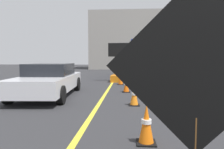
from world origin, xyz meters
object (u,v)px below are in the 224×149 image
at_px(roadwork_sign, 197,71).
at_px(highway_guide_sign, 157,43).
at_px(box_truck, 143,58).
at_px(pickup_car, 49,80).
at_px(traffic_cone_far_lane, 126,85).
at_px(traffic_cone_curbside, 121,79).
at_px(traffic_cone_near_sign, 146,124).
at_px(traffic_cone_mid_lane, 134,95).
at_px(arrow_board_trailer, 119,75).

distance_m(roadwork_sign, highway_guide_sign, 23.04).
relative_size(roadwork_sign, highway_guide_sign, 0.47).
xyz_separation_m(box_truck, pickup_car, (-4.71, -10.83, -1.02)).
bearing_deg(traffic_cone_far_lane, box_truck, 81.53).
xyz_separation_m(roadwork_sign, traffic_cone_curbside, (-1.04, 11.02, -1.12)).
height_order(traffic_cone_near_sign, traffic_cone_mid_lane, traffic_cone_near_sign).
relative_size(box_truck, pickup_car, 1.46).
bearing_deg(arrow_board_trailer, box_truck, 67.60).
height_order(roadwork_sign, traffic_cone_mid_lane, roadwork_sign).
distance_m(box_truck, pickup_car, 11.86).
bearing_deg(highway_guide_sign, traffic_cone_mid_lane, -100.05).
bearing_deg(traffic_cone_mid_lane, highway_guide_sign, 79.95).
xyz_separation_m(box_truck, traffic_cone_mid_lane, (-1.14, -12.44, -1.37)).
bearing_deg(arrow_board_trailer, traffic_cone_near_sign, -85.20).
distance_m(highway_guide_sign, traffic_cone_near_sign, 21.28).
height_order(highway_guide_sign, traffic_cone_near_sign, highway_guide_sign).
bearing_deg(traffic_cone_curbside, arrow_board_trailer, 94.31).
xyz_separation_m(arrow_board_trailer, box_truck, (1.94, 4.70, 1.24)).
bearing_deg(pickup_car, traffic_cone_far_lane, 20.93).
bearing_deg(traffic_cone_mid_lane, box_truck, 84.76).
bearing_deg(roadwork_sign, traffic_cone_curbside, 95.41).
relative_size(arrow_board_trailer, box_truck, 0.37).
xyz_separation_m(traffic_cone_near_sign, traffic_cone_far_lane, (-0.41, 6.11, -0.04)).
relative_size(traffic_cone_near_sign, traffic_cone_far_lane, 1.11).
xyz_separation_m(pickup_car, traffic_cone_mid_lane, (3.57, -1.60, -0.36)).
relative_size(roadwork_sign, pickup_car, 0.46).
relative_size(roadwork_sign, traffic_cone_far_lane, 3.45).
bearing_deg(box_truck, highway_guide_sign, 69.01).
height_order(roadwork_sign, traffic_cone_near_sign, roadwork_sign).
relative_size(highway_guide_sign, traffic_cone_near_sign, 6.69).
height_order(pickup_car, traffic_cone_near_sign, pickup_car).
bearing_deg(box_truck, traffic_cone_mid_lane, -95.24).
distance_m(traffic_cone_mid_lane, traffic_cone_far_lane, 2.87).
height_order(arrow_board_trailer, highway_guide_sign, highway_guide_sign).
distance_m(box_truck, highway_guide_sign, 5.78).
xyz_separation_m(pickup_car, traffic_cone_far_lane, (3.28, 1.26, -0.37)).
height_order(highway_guide_sign, traffic_cone_mid_lane, highway_guide_sign).
xyz_separation_m(roadwork_sign, pickup_car, (-3.96, 6.80, -0.77)).
bearing_deg(traffic_cone_far_lane, traffic_cone_curbside, 97.08).
bearing_deg(traffic_cone_far_lane, traffic_cone_mid_lane, -84.28).
bearing_deg(box_truck, traffic_cone_far_lane, -98.47).
distance_m(roadwork_sign, traffic_cone_mid_lane, 5.33).
xyz_separation_m(box_truck, traffic_cone_near_sign, (-1.02, -15.69, -1.35)).
height_order(box_truck, traffic_cone_curbside, box_truck).
distance_m(roadwork_sign, arrow_board_trailer, 13.02).
distance_m(arrow_board_trailer, traffic_cone_curbside, 1.92).
xyz_separation_m(traffic_cone_far_lane, traffic_cone_curbside, (-0.37, 2.96, 0.02)).
bearing_deg(traffic_cone_curbside, pickup_car, -124.65).
xyz_separation_m(arrow_board_trailer, traffic_cone_near_sign, (0.92, -10.99, -0.11)).
bearing_deg(arrow_board_trailer, pickup_car, -114.32).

